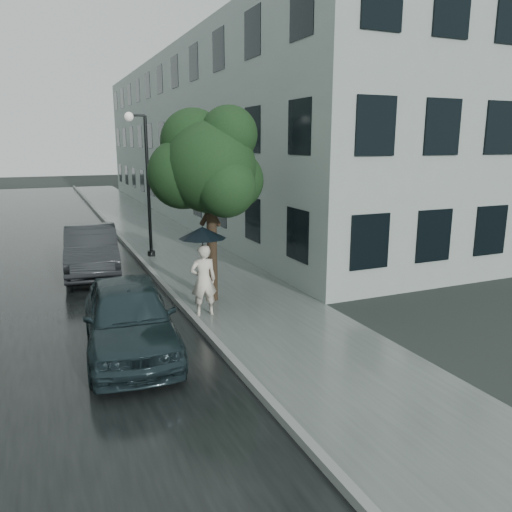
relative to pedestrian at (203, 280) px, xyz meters
name	(u,v)px	position (x,y,z in m)	size (l,w,h in m)	color
ground	(283,336)	(1.20, -2.00, -0.90)	(120.00, 120.00, 0.00)	black
sidewalk	(166,240)	(1.45, 10.00, -0.89)	(3.50, 60.00, 0.01)	slate
kerb_near	(124,242)	(-0.38, 10.00, -0.82)	(0.15, 60.00, 0.15)	slate
asphalt_road	(34,250)	(-3.88, 10.00, -0.90)	(6.85, 60.00, 0.00)	black
building_near	(220,137)	(6.67, 17.50, 3.60)	(7.02, 36.00, 9.00)	gray
pedestrian	(203,280)	(0.00, 0.00, 0.00)	(0.65, 0.43, 1.78)	beige
umbrella	(202,233)	(-0.01, -0.05, 1.19)	(1.20, 1.20, 1.34)	black
street_tree	(209,166)	(0.60, 1.18, 2.70)	(3.10, 2.82, 5.12)	#332619
lamp_post	(143,176)	(0.04, 7.15, 2.10)	(0.84, 0.37, 5.24)	black
car_near	(129,317)	(-2.05, -1.50, -0.15)	(1.74, 4.34, 1.48)	#1B292D
car_far	(91,250)	(-2.09, 5.48, -0.13)	(1.61, 4.61, 1.52)	#222427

